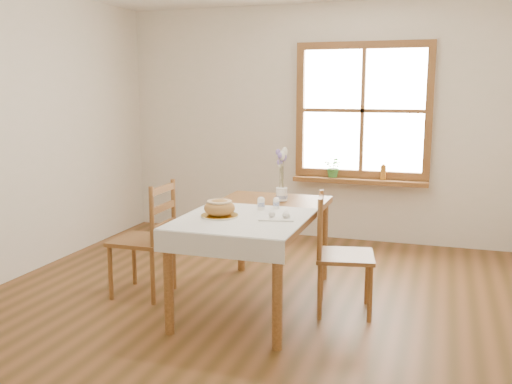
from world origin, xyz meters
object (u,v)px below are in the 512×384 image
chair_left (142,239)px  chair_right (345,254)px  dining_table (256,222)px  flower_vase (282,195)px  bread_plate (220,216)px

chair_left → chair_right: size_ratio=1.04×
dining_table → flower_vase: size_ratio=14.90×
dining_table → chair_left: bearing=-173.9°
chair_left → flower_vase: bearing=116.4°
chair_left → bread_plate: (0.78, -0.21, 0.29)m
bread_plate → chair_right: bearing=22.4°
flower_vase → bread_plate: bearing=-109.5°
flower_vase → dining_table: bearing=-101.2°
bread_plate → dining_table: bearing=60.6°
chair_left → flower_vase: (1.04, 0.53, 0.33)m
dining_table → bread_plate: bearing=-119.4°
dining_table → chair_left: size_ratio=1.69×
bread_plate → flower_vase: size_ratio=2.48×
dining_table → chair_right: chair_right is taller
dining_table → bread_plate: size_ratio=6.01×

